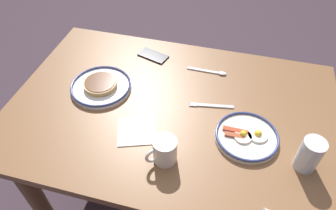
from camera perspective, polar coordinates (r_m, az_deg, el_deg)
ground_plane at (r=1.88m, az=0.50°, el=-15.78°), size 6.00×6.00×0.00m
dining_table at (r=1.38m, az=0.66°, el=-3.82°), size 1.37×0.92×0.72m
plate_near_main at (r=1.39m, az=-12.37°, el=3.50°), size 0.27×0.27×0.04m
plate_center_pancakes at (r=1.21m, az=14.43°, el=-5.64°), size 0.24×0.24×0.04m
coffee_mug at (r=1.09m, az=-0.71°, el=-8.45°), size 0.10×0.10×0.10m
drinking_glass at (r=1.17m, az=24.66°, el=-8.58°), size 0.08×0.08×0.13m
cell_phone at (r=1.55m, az=-2.77°, el=9.14°), size 0.16×0.11×0.01m
paper_napkin at (r=1.21m, az=-5.76°, el=-4.84°), size 0.19×0.18×0.00m
fork_near at (r=1.31m, az=8.00°, el=-0.12°), size 0.19×0.05×0.01m
tea_spoon at (r=1.47m, az=8.24°, el=6.10°), size 0.19×0.03×0.01m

